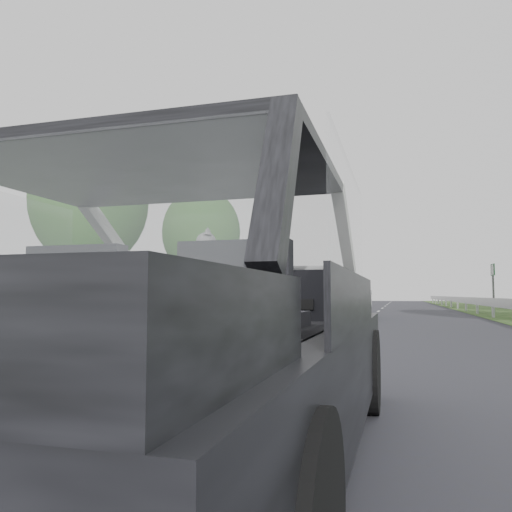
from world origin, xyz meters
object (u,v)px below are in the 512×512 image
Objects in this scene: highway_sign at (493,288)px; other_car at (338,298)px; cat at (250,257)px; subject_car at (187,320)px.

other_car is at bearing -130.00° from highway_sign.
cat is at bearing -77.70° from other_car.
highway_sign is (5.27, 23.00, 0.42)m from subject_car.
highway_sign is (5.09, 22.42, 0.06)m from cat.
other_car is (-1.04, 15.51, 0.00)m from subject_car.
cat is at bearing -102.68° from highway_sign.
highway_sign is at bearing 63.44° from cat.
subject_car is 6.37× the size of cat.
cat is (0.18, 0.57, 0.37)m from subject_car.
other_car is 1.93× the size of highway_sign.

